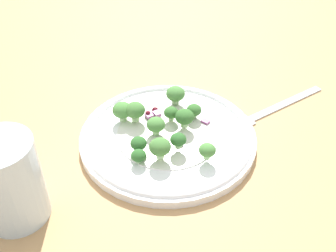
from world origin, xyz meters
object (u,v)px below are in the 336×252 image
plate (168,136)px  water_glass (8,181)px  fork (272,109)px  broccoli_floret_0 (160,147)px  broccoli_floret_2 (135,110)px  broccoli_floret_1 (176,94)px

plate → water_glass: 22.07cm
fork → water_glass: water_glass is taller
broccoli_floret_0 → plate: bearing=-48.4°
broccoli_floret_0 → water_glass: 18.20cm
plate → broccoli_floret_0: bearing=131.6°
broccoli_floret_2 → water_glass: (-4.40, 19.53, 1.98)cm
broccoli_floret_0 → broccoli_floret_1: broccoli_floret_0 is taller
plate → water_glass: (0.51, 21.60, 4.49)cm
broccoli_floret_1 → water_glass: water_glass is taller
broccoli_floret_0 → broccoli_floret_2: size_ratio=0.99×
broccoli_floret_0 → broccoli_floret_2: 8.63cm
broccoli_floret_2 → water_glass: bearing=102.7°
plate → fork: (-4.12, -17.15, -0.61)cm
broccoli_floret_0 → fork: size_ratio=0.15×
broccoli_floret_1 → plate: bearing=133.1°
broccoli_floret_1 → fork: size_ratio=0.15×
broccoli_floret_1 → fork: bearing=-125.9°
broccoli_floret_0 → water_glass: water_glass is taller
broccoli_floret_2 → water_glass: 20.11cm
broccoli_floret_2 → fork: 21.47cm
plate → broccoli_floret_2: 5.90cm
plate → water_glass: water_glass is taller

